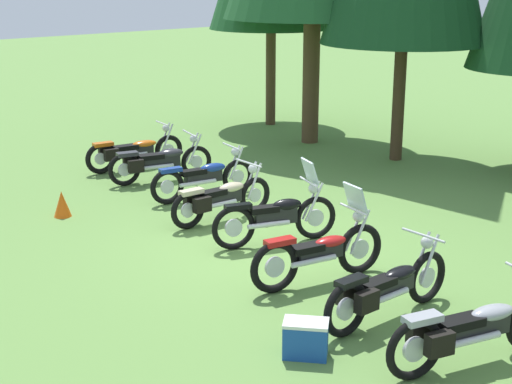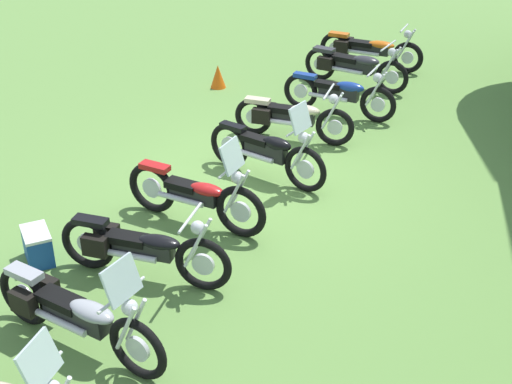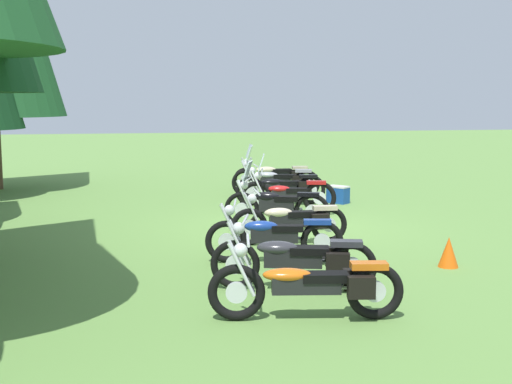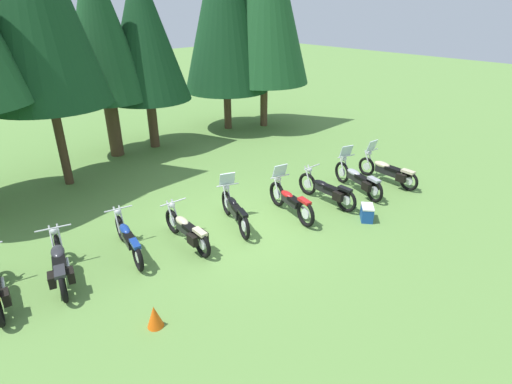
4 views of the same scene
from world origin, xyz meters
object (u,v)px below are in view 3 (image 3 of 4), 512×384
Objects in this scene: motorcycle_3 at (292,221)px; motorcycle_5 at (287,194)px; picnic_cooler at (338,194)px; traffic_cone at (449,252)px; motorcycle_4 at (275,205)px; motorcycle_6 at (283,187)px; motorcycle_1 at (296,258)px; motorcycle_7 at (277,179)px; motorcycle_8 at (275,174)px; motorcycle_2 at (273,236)px; motorcycle_0 at (310,285)px.

motorcycle_3 is 0.98× the size of motorcycle_5.
picnic_cooler is 6.65m from traffic_cone.
traffic_cone is at bearing 176.87° from picnic_cooler.
motorcycle_5 is 3.60× the size of picnic_cooler.
motorcycle_4 reaches higher than motorcycle_6.
motorcycle_7 reaches higher than motorcycle_1.
picnic_cooler is (-2.77, -1.02, -0.24)m from motorcycle_8.
motorcycle_7 is at bearing -92.03° from motorcycle_2.
motorcycle_5 is at bearing -95.12° from motorcycle_2.
motorcycle_1 is at bearing 95.62° from motorcycle_7.
traffic_cone is (0.79, -2.69, -0.21)m from motorcycle_1.
motorcycle_3 is at bearing 152.24° from picnic_cooler.
motorcycle_1 is 4.51m from motorcycle_4.
motorcycle_1 is at bearing 106.34° from traffic_cone.
traffic_cone is (-0.82, -2.66, -0.20)m from motorcycle_2.
motorcycle_3 reaches higher than traffic_cone.
motorcycle_0 is at bearing 159.70° from picnic_cooler.
motorcycle_7 is (4.37, -1.05, -0.01)m from motorcycle_4.
motorcycle_2 is at bearing 97.26° from motorcycle_4.
motorcycle_6 is at bearing -86.32° from motorcycle_1.
motorcycle_6 is at bearing -87.35° from motorcycle_5.
motorcycle_0 is 1.07× the size of motorcycle_5.
motorcycle_7 reaches higher than motorcycle_0.
motorcycle_4 is at bearing -87.87° from motorcycle_3.
motorcycle_4 is at bearing -83.32° from motorcycle_1.
motorcycle_2 is 0.94× the size of motorcycle_8.
traffic_cone is at bearing 113.49° from motorcycle_7.
motorcycle_7 is at bearing 82.53° from motorcycle_8.
traffic_cone is (-5.24, -1.34, -0.23)m from motorcycle_5.
motorcycle_5 is (7.29, -1.51, 0.04)m from motorcycle_0.
motorcycle_0 is 3.51m from traffic_cone.
motorcycle_3 is 7.40m from motorcycle_8.
motorcycle_5 is at bearing 14.30° from traffic_cone.
motorcycle_7 reaches higher than motorcycle_6.
motorcycle_1 is at bearing 80.39° from motorcycle_3.
motorcycle_8 reaches higher than picnic_cooler.
motorcycle_1 reaches higher than picnic_cooler.
motorcycle_6 is (5.83, -1.57, 0.01)m from motorcycle_2.
motorcycle_7 is (7.21, -1.74, 0.04)m from motorcycle_2.
motorcycle_1 is 10.40m from motorcycle_8.
motorcycle_0 is 0.99× the size of motorcycle_8.
motorcycle_6 is at bearing -93.56° from motorcycle_2.
motorcycle_0 is at bearing 125.67° from traffic_cone.
picnic_cooler is at bearing -100.65° from motorcycle_0.
motorcycle_7 is at bearing -96.96° from motorcycle_3.
picnic_cooler is at bearing -114.25° from motorcycle_3.
motorcycle_8 reaches higher than motorcycle_1.
motorcycle_2 is 2.79m from traffic_cone.
motorcycle_6 reaches higher than motorcycle_3.
motorcycle_5 is at bearing 84.03° from motorcycle_8.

